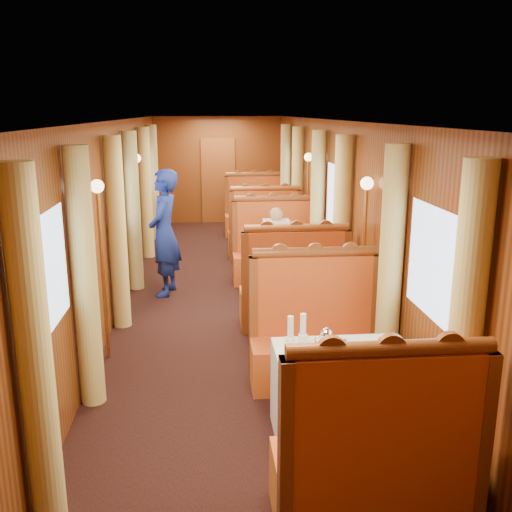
{
  "coord_description": "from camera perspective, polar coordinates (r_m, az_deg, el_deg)",
  "views": [
    {
      "loc": [
        -0.3,
        -7.65,
        2.63
      ],
      "look_at": [
        0.24,
        -1.51,
        1.05
      ],
      "focal_mm": 40.0,
      "sensor_mm": 36.0,
      "label": 1
    }
  ],
  "objects": [
    {
      "name": "floor",
      "position": [
        8.09,
        -2.66,
        -4.62
      ],
      "size": [
        3.0,
        12.0,
        0.01
      ],
      "primitive_type": null,
      "color": "black",
      "rests_on": "ground"
    },
    {
      "name": "ceiling",
      "position": [
        7.65,
        -2.88,
        13.38
      ],
      "size": [
        3.0,
        12.0,
        0.01
      ],
      "primitive_type": null,
      "rotation": [
        3.14,
        0.0,
        0.0
      ],
      "color": "silver",
      "rests_on": "wall_left"
    },
    {
      "name": "wall_far",
      "position": [
        13.72,
        -3.81,
        8.56
      ],
      "size": [
        3.0,
        0.01,
        2.5
      ],
      "primitive_type": null,
      "rotation": [
        1.57,
        0.0,
        0.0
      ],
      "color": "brown",
      "rests_on": "floor"
    },
    {
      "name": "wall_left",
      "position": [
        7.86,
        -13.78,
        3.85
      ],
      "size": [
        0.01,
        12.0,
        2.5
      ],
      "primitive_type": null,
      "rotation": [
        1.57,
        0.0,
        1.57
      ],
      "color": "brown",
      "rests_on": "floor"
    },
    {
      "name": "wall_right",
      "position": [
        7.97,
        8.1,
        4.26
      ],
      "size": [
        0.01,
        12.0,
        2.5
      ],
      "primitive_type": null,
      "rotation": [
        1.57,
        0.0,
        -1.57
      ],
      "color": "brown",
      "rests_on": "floor"
    },
    {
      "name": "doorway_far",
      "position": [
        13.72,
        -3.79,
        7.51
      ],
      "size": [
        0.8,
        0.04,
        2.0
      ],
      "primitive_type": "cube",
      "color": "brown",
      "rests_on": "floor"
    },
    {
      "name": "table_near",
      "position": [
        4.83,
        8.33,
        -13.59
      ],
      "size": [
        1.05,
        0.72,
        0.75
      ],
      "primitive_type": "cube",
      "color": "white",
      "rests_on": "floor"
    },
    {
      "name": "banquette_near_fwd",
      "position": [
        3.97,
        11.88,
        -19.71
      ],
      "size": [
        1.3,
        0.55,
        1.34
      ],
      "color": "#AA2A12",
      "rests_on": "floor"
    },
    {
      "name": "banquette_near_aft",
      "position": [
        5.71,
        6.01,
        -8.44
      ],
      "size": [
        1.3,
        0.55,
        1.34
      ],
      "color": "#AA2A12",
      "rests_on": "floor"
    },
    {
      "name": "table_mid",
      "position": [
        8.04,
        2.66,
        -1.93
      ],
      "size": [
        1.05,
        0.72,
        0.75
      ],
      "primitive_type": "cube",
      "color": "white",
      "rests_on": "floor"
    },
    {
      "name": "banquette_mid_fwd",
      "position": [
        7.07,
        3.76,
        -3.85
      ],
      "size": [
        1.3,
        0.55,
        1.34
      ],
      "color": "#AA2A12",
      "rests_on": "floor"
    },
    {
      "name": "banquette_mid_aft",
      "position": [
        9.0,
        1.81,
        0.17
      ],
      "size": [
        1.3,
        0.55,
        1.34
      ],
      "color": "#AA2A12",
      "rests_on": "floor"
    },
    {
      "name": "table_far",
      "position": [
        11.42,
        0.33,
        2.98
      ],
      "size": [
        1.05,
        0.72,
        0.75
      ],
      "primitive_type": "cube",
      "color": "white",
      "rests_on": "floor"
    },
    {
      "name": "banquette_far_fwd",
      "position": [
        10.42,
        0.85,
        2.14
      ],
      "size": [
        1.3,
        0.55,
        1.34
      ],
      "color": "#AA2A12",
      "rests_on": "floor"
    },
    {
      "name": "banquette_far_aft",
      "position": [
        12.4,
        -0.11,
        4.12
      ],
      "size": [
        1.3,
        0.55,
        1.34
      ],
      "color": "#AA2A12",
      "rests_on": "floor"
    },
    {
      "name": "tea_tray",
      "position": [
        4.57,
        7.08,
        -9.9
      ],
      "size": [
        0.39,
        0.33,
        0.01
      ],
      "primitive_type": "cube",
      "rotation": [
        0.0,
        0.0,
        -0.23
      ],
      "color": "silver",
      "rests_on": "table_near"
    },
    {
      "name": "teapot_left",
      "position": [
        4.56,
        6.98,
        -9.22
      ],
      "size": [
        0.18,
        0.16,
        0.13
      ],
      "primitive_type": null,
      "rotation": [
        0.0,
        0.0,
        0.35
      ],
      "color": "silver",
      "rests_on": "tea_tray"
    },
    {
      "name": "teapot_right",
      "position": [
        4.52,
        8.76,
        -9.45
      ],
      "size": [
        0.19,
        0.17,
        0.13
      ],
      "primitive_type": null,
      "rotation": [
        0.0,
        0.0,
        0.42
      ],
      "color": "silver",
      "rests_on": "tea_tray"
    },
    {
      "name": "teapot_back",
      "position": [
        4.67,
        7.03,
        -8.51
      ],
      "size": [
        0.18,
        0.14,
        0.14
      ],
      "primitive_type": null,
      "rotation": [
        0.0,
        0.0,
        -0.04
      ],
      "color": "silver",
      "rests_on": "tea_tray"
    },
    {
      "name": "fruit_plate",
      "position": [
        4.63,
        12.77,
        -9.66
      ],
      "size": [
        0.24,
        0.24,
        0.05
      ],
      "rotation": [
        0.0,
        0.0,
        -0.02
      ],
      "color": "white",
      "rests_on": "table_near"
    },
    {
      "name": "cup_inboard",
      "position": [
        4.69,
        3.46,
        -7.87
      ],
      "size": [
        0.08,
        0.08,
        0.26
      ],
      "rotation": [
        0.0,
        0.0,
        0.07
      ],
      "color": "white",
      "rests_on": "table_near"
    },
    {
      "name": "cup_outboard",
      "position": [
        4.75,
        4.72,
        -7.59
      ],
      "size": [
        0.08,
        0.08,
        0.26
      ],
      "rotation": [
        0.0,
        0.0,
        -0.21
      ],
      "color": "white",
      "rests_on": "table_near"
    },
    {
      "name": "rose_vase_mid",
      "position": [
        7.93,
        2.44,
        1.95
      ],
      "size": [
        0.06,
        0.06,
        0.36
      ],
      "rotation": [
        0.0,
        0.0,
        -0.26
      ],
      "color": "silver",
      "rests_on": "table_mid"
    },
    {
      "name": "rose_vase_far",
      "position": [
        11.29,
        0.51,
        5.69
      ],
      "size": [
        0.06,
        0.06,
        0.36
      ],
      "rotation": [
        0.0,
        0.0,
        -0.28
      ],
      "color": "silver",
      "rests_on": "table_far"
    },
    {
      "name": "window_left_near",
      "position": [
        4.47,
        -20.25,
        -1.83
      ],
      "size": [
        0.01,
        1.2,
        0.9
      ],
      "primitive_type": null,
      "rotation": [
        1.57,
        0.0,
        1.57
      ],
      "color": "#96ADCE",
      "rests_on": "wall_left"
    },
    {
      "name": "curtain_left_near_a",
      "position": [
        3.82,
        -21.33,
        -9.02
      ],
      "size": [
        0.22,
        0.22,
        2.35
      ],
      "primitive_type": "cylinder",
      "color": "#DCCF71",
      "rests_on": "floor"
    },
    {
      "name": "curtain_left_near_b",
      "position": [
        5.25,
        -16.74,
        -2.34
      ],
      "size": [
        0.22,
        0.22,
        2.35
      ],
      "primitive_type": "cylinder",
      "color": "#DCCF71",
      "rests_on": "floor"
    },
    {
      "name": "window_right_near",
      "position": [
        4.66,
        17.63,
        -0.96
      ],
      "size": [
        0.01,
        1.2,
        0.9
      ],
      "primitive_type": null,
      "rotation": [
        1.57,
        0.0,
        -1.57
      ],
      "color": "#96ADCE",
      "rests_on": "wall_right"
    },
    {
      "name": "curtain_right_near_a",
      "position": [
        4.03,
        20.15,
        -7.68
      ],
      "size": [
        0.22,
        0.22,
        2.35
      ],
      "primitive_type": "cylinder",
      "color": "#DCCF71",
      "rests_on": "floor"
    },
    {
      "name": "curtain_right_near_b",
      "position": [
        5.4,
        13.27,
        -1.63
      ],
      "size": [
        0.22,
        0.22,
        2.35
      ],
      "primitive_type": "cylinder",
      "color": "#DCCF71",
      "rests_on": "floor"
    },
    {
      "name": "window_left_mid",
      "position": [
        7.83,
        -13.76,
        5.29
      ],
      "size": [
        0.01,
        1.2,
        0.9
      ],
      "primitive_type": null,
      "rotation": [
        1.57,
        0.0,
        1.57
      ],
      "color": "#96ADCE",
      "rests_on": "wall_left"
    },
    {
      "name": "curtain_left_mid_a",
      "position": [
        7.1,
        -13.7,
        2.14
      ],
      "size": [
        0.22,
        0.22,
        2.35
      ],
      "primitive_type": "cylinder",
      "color": "#DCCF71",
      "rests_on": "floor"
    },
    {
      "name": "curtain_left_mid_b",
      "position": [
        8.62,
        -12.21,
        4.33
      ],
      "size": [
        0.22,
        0.22,
        2.35
      ],
      "primitive_type": "cylinder",
      "color": "#DCCF71",
      "rests_on": "floor"
    },
    {
      "name": "window_right_mid",
      "position": [
        7.94,
        8.04,
        5.68
      ],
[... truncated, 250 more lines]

